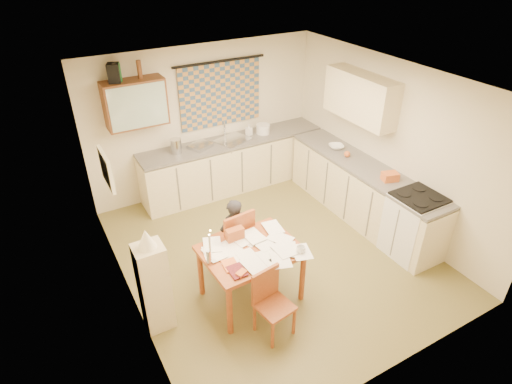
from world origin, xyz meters
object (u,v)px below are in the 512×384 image
stove (413,225)px  person (234,236)px  counter_back (234,164)px  chair_far (233,250)px  dining_table (251,273)px  counter_right (361,192)px  shelf_stand (154,287)px

stove → person: person is taller
counter_back → stove: bearing=-65.5°
counter_back → stove: stove is taller
chair_far → dining_table: bearing=80.3°
counter_back → chair_far: (-1.02, -1.97, -0.15)m
dining_table → chair_far: bearing=83.6°
counter_back → chair_far: bearing=-117.5°
stove → counter_right: bearing=90.0°
counter_right → chair_far: 2.35m
counter_right → stove: size_ratio=3.09×
chair_far → stove: bearing=152.6°
person → shelf_stand: shelf_stand is taller
counter_back → shelf_stand: bearing=-132.7°
counter_back → counter_right: size_ratio=1.12×
dining_table → chair_far: chair_far is taller
chair_far → person: 0.25m
dining_table → person: 0.60m
counter_right → dining_table: (-2.38, -0.71, -0.07)m
counter_back → person: bearing=-117.1°
stove → person: (-2.33, 0.93, 0.07)m
person → chair_far: bearing=-21.3°
counter_right → person: size_ratio=2.68×
counter_right → chair_far: size_ratio=2.99×
chair_far → shelf_stand: bearing=14.4°
counter_right → person: person is taller
dining_table → person: person is taller
person → shelf_stand: size_ratio=0.96×
counter_right → dining_table: size_ratio=2.52×
person → shelf_stand: 1.29m
counter_back → shelf_stand: (-2.22, -2.41, 0.12)m
chair_far → person: size_ratio=0.90×
chair_far → shelf_stand: 1.30m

